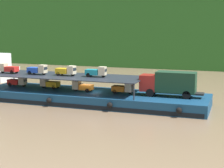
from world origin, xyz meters
TOP-DOWN VIEW (x-y plane):
  - ground_plane at (0.00, 0.00)m, footprint 400.00×400.00m
  - hillside_far_bank at (0.00, 56.65)m, footprint 114.15×33.45m
  - cargo_barge at (0.00, -0.02)m, footprint 30.70×8.32m
  - covered_lorry at (10.37, 0.28)m, footprint 7.87×2.35m
  - cargo_rack at (-3.80, 0.00)m, footprint 21.50×6.98m
  - mini_truck_lower_stern at (-11.84, 0.53)m, footprint 2.77×1.26m
  - mini_truck_lower_aft at (-6.59, 0.55)m, footprint 2.77×1.25m
  - mini_truck_lower_mid at (-1.20, -0.22)m, footprint 2.77×1.25m
  - mini_truck_lower_fore at (4.36, 0.22)m, footprint 2.78×1.26m
  - mini_truck_upper_stern at (-12.54, -0.55)m, footprint 2.76×1.24m
  - mini_truck_upper_mid at (-7.89, -0.35)m, footprint 2.78×1.27m
  - mini_truck_upper_fore at (-3.64, -0.06)m, footprint 2.79×1.29m
  - mini_truck_upper_bow at (0.68, 0.15)m, footprint 2.79×1.29m

SIDE VIEW (x-z plane):
  - ground_plane at x=0.00m, z-range 0.00..0.00m
  - cargo_barge at x=0.00m, z-range 0.00..1.50m
  - mini_truck_lower_stern at x=-11.84m, z-range 1.50..2.88m
  - mini_truck_lower_aft at x=-6.59m, z-range 1.50..2.88m
  - mini_truck_lower_mid at x=-1.20m, z-range 1.50..2.88m
  - mini_truck_lower_fore at x=4.36m, z-range 1.50..2.88m
  - covered_lorry at x=10.37m, z-range 1.64..4.74m
  - cargo_rack at x=-3.80m, z-range 2.44..4.44m
  - mini_truck_upper_stern at x=-12.54m, z-range 3.50..4.88m
  - mini_truck_upper_mid at x=-7.89m, z-range 3.50..4.88m
  - mini_truck_upper_fore at x=-3.64m, z-range 3.50..4.88m
  - mini_truck_upper_bow at x=0.68m, z-range 3.50..4.88m
  - hillside_far_bank at x=0.00m, z-range 1.92..32.31m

